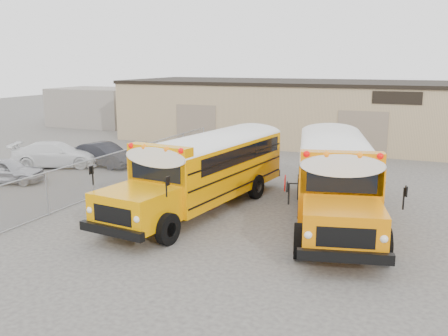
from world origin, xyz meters
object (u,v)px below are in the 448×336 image
at_px(tarp_bundle, 206,192).
at_px(car_white, 56,154).
at_px(school_bus_left, 271,143).
at_px(school_bus_right, 328,143).
at_px(car_dark, 104,155).
at_px(car_silver, 5,170).

height_order(tarp_bundle, car_white, car_white).
bearing_deg(tarp_bundle, school_bus_left, 83.24).
distance_m(school_bus_right, tarp_bundle, 8.39).
distance_m(school_bus_left, school_bus_right, 2.99).
height_order(school_bus_right, car_dark, school_bus_right).
xyz_separation_m(school_bus_right, car_silver, (-15.03, -7.43, -1.24)).
relative_size(school_bus_right, car_dark, 2.73).
bearing_deg(school_bus_right, car_white, -168.30).
bearing_deg(tarp_bundle, car_silver, 179.91).
bearing_deg(school_bus_right, school_bus_left, -164.31).
relative_size(school_bus_left, tarp_bundle, 8.53).
xyz_separation_m(school_bus_left, car_white, (-12.50, -2.38, -1.10)).
xyz_separation_m(car_white, car_dark, (2.47, 1.25, -0.05)).
bearing_deg(school_bus_left, tarp_bundle, -96.76).
xyz_separation_m(tarp_bundle, car_dark, (-9.24, 5.52, 0.03)).
height_order(school_bus_right, car_silver, school_bus_right).
relative_size(school_bus_left, school_bus_right, 0.96).
height_order(school_bus_right, tarp_bundle, school_bus_right).
xyz_separation_m(tarp_bundle, car_silver, (-11.36, 0.02, -0.01)).
height_order(school_bus_left, car_dark, school_bus_left).
distance_m(school_bus_right, car_dark, 13.11).
bearing_deg(car_white, school_bus_left, -103.87).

